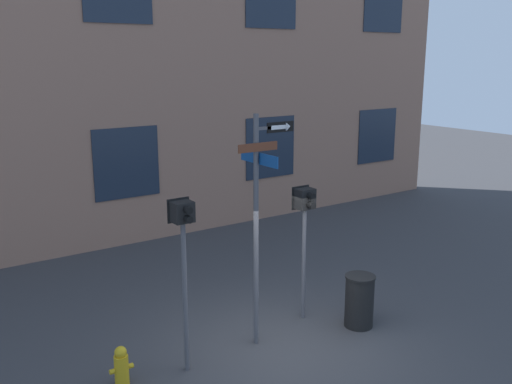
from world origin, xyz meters
The scene contains 6 objects.
ground_plane centered at (0.00, 0.00, 0.00)m, with size 60.00×60.00×0.00m, color #38383A.
street_sign_pole centered at (-0.27, 0.51, 2.50)m, with size 1.17×1.07×4.17m.
pedestrian_signal_left centered at (-1.80, 0.40, 2.26)m, with size 0.38×0.40×2.93m.
pedestrian_signal_right centered at (1.03, 0.83, 2.12)m, with size 0.41×0.40×2.67m.
fire_hydrant centered at (-2.86, 0.61, 0.32)m, with size 0.39×0.23×0.66m.
trash_bin centered at (1.69, -0.06, 0.52)m, with size 0.58×0.58×1.03m.
Camera 1 is at (-5.73, -7.29, 5.08)m, focal length 40.00 mm.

